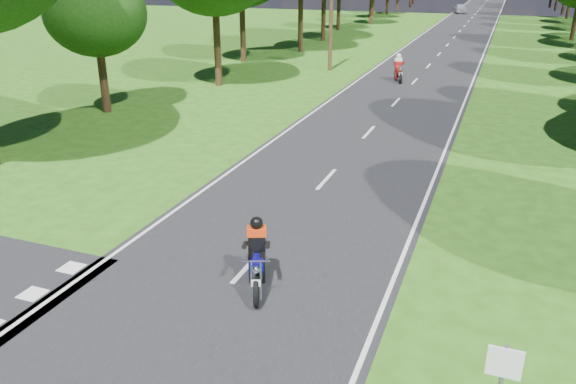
% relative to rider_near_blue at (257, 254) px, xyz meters
% --- Properties ---
extents(ground, '(160.00, 160.00, 0.00)m').
position_rel_rider_near_blue_xyz_m(ground, '(-0.56, -1.14, -0.80)').
color(ground, '#2A4F12').
rests_on(ground, ground).
extents(main_road, '(7.00, 140.00, 0.02)m').
position_rel_rider_near_blue_xyz_m(main_road, '(-0.56, 48.86, -0.79)').
color(main_road, black).
rests_on(main_road, ground).
extents(road_markings, '(7.40, 140.00, 0.01)m').
position_rel_rider_near_blue_xyz_m(road_markings, '(-0.69, 46.99, -0.78)').
color(road_markings, silver).
rests_on(road_markings, main_road).
extents(telegraph_pole, '(1.20, 0.26, 8.00)m').
position_rel_rider_near_blue_xyz_m(telegraph_pole, '(-6.56, 26.86, 3.27)').
color(telegraph_pole, '#382616').
rests_on(telegraph_pole, ground).
extents(rider_near_blue, '(1.29, 1.97, 1.56)m').
position_rel_rider_near_blue_xyz_m(rider_near_blue, '(0.00, 0.00, 0.00)').
color(rider_near_blue, '#0D0B7E').
rests_on(rider_near_blue, main_road).
extents(rider_far_red, '(1.28, 2.06, 1.63)m').
position_rel_rider_near_blue_xyz_m(rider_far_red, '(-1.53, 24.50, 0.03)').
color(rider_far_red, '#A4140C').
rests_on(rider_far_red, main_road).
extents(distant_car, '(2.68, 4.27, 1.36)m').
position_rel_rider_near_blue_xyz_m(distant_car, '(-2.85, 80.06, -0.10)').
color(distant_car, silver).
rests_on(distant_car, main_road).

